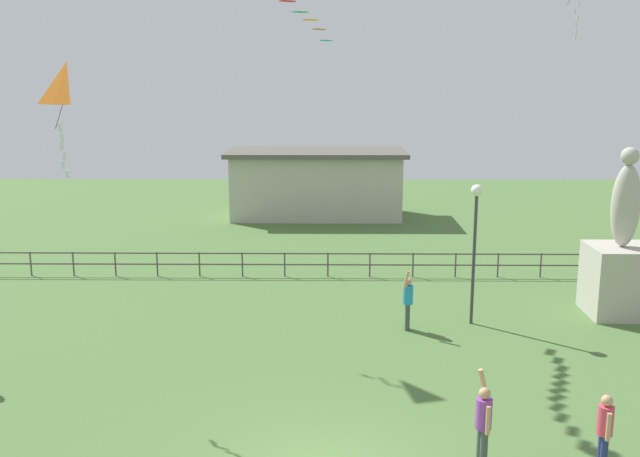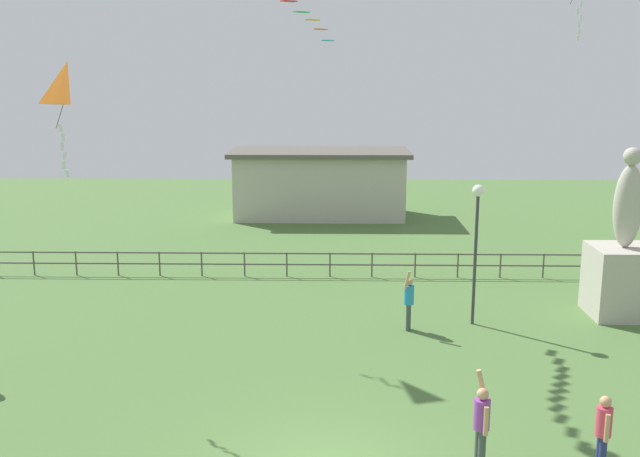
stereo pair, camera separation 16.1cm
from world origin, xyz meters
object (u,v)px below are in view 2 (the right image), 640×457
Objects in this scene: statue_monument at (623,267)px; person_4 at (482,422)px; person_1 at (409,300)px; kite_2 at (69,91)px; lamppost at (477,224)px; person_2 at (603,430)px.

statue_monument is 11.46m from person_4.
person_4 is at bearing -85.46° from person_1.
statue_monument reaches higher than person_4.
person_4 is at bearing -25.50° from kite_2.
person_1 is at bearing 94.54° from person_4.
person_1 is at bearing -163.85° from lamppost.
person_4 reaches higher than person_1.
person_2 is at bearing -112.47° from statue_monument.
statue_monument reaches higher than person_2.
lamppost is at bearing 95.76° from person_2.
person_1 is (-2.06, -0.60, -2.24)m from lamppost.
lamppost is 8.98m from person_4.
statue_monument is at bearing 56.48° from person_4.
person_2 is 0.61× the size of kite_2.
person_2 is at bearing -3.79° from person_4.
statue_monument is 2.68× the size of person_4.
lamppost is at bearing -168.99° from statue_monument.
person_1 is (-6.95, -1.55, -0.64)m from statue_monument.
person_1 is 11.27m from kite_2.
statue_monument is 17.35m from kite_2.
lamppost is 3.10m from person_1.
statue_monument is at bearing 18.19° from kite_2.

